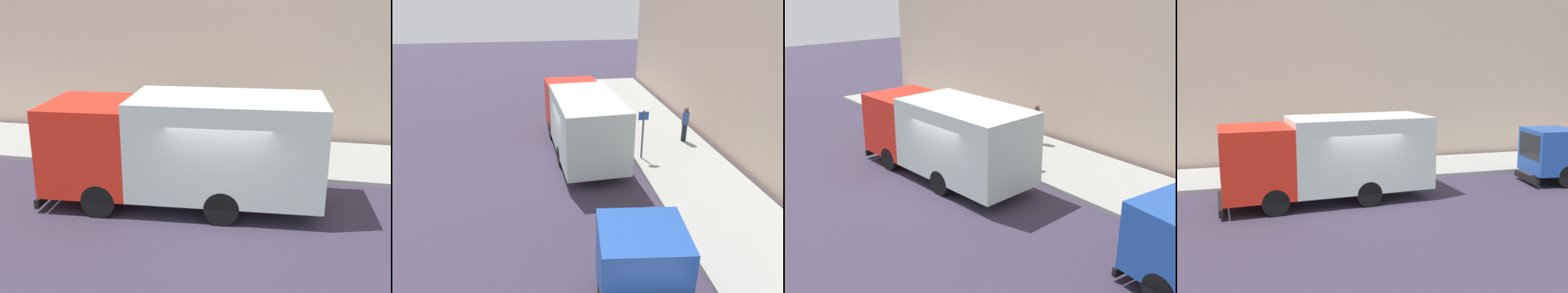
{
  "view_description": "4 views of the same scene",
  "coord_description": "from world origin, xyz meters",
  "views": [
    {
      "loc": [
        -10.97,
        -1.67,
        5.53
      ],
      "look_at": [
        1.29,
        0.91,
        1.49
      ],
      "focal_mm": 44.01,
      "sensor_mm": 36.0,
      "label": 1
    },
    {
      "loc": [
        -1.24,
        -14.4,
        7.15
      ],
      "look_at": [
        0.75,
        -1.11,
        1.26
      ],
      "focal_mm": 33.58,
      "sensor_mm": 36.0,
      "label": 2
    },
    {
      "loc": [
        -9.03,
        -12.93,
        7.25
      ],
      "look_at": [
        1.36,
        -0.25,
        1.45
      ],
      "focal_mm": 44.96,
      "sensor_mm": 36.0,
      "label": 3
    },
    {
      "loc": [
        -15.01,
        3.83,
        4.72
      ],
      "look_at": [
        1.44,
        -0.68,
        1.78
      ],
      "focal_mm": 42.35,
      "sensor_mm": 36.0,
      "label": 4
    }
  ],
  "objects": [
    {
      "name": "pedestrian_walking",
      "position": [
        5.9,
        1.39,
        1.08
      ],
      "size": [
        0.46,
        0.46,
        1.73
      ],
      "rotation": [
        0.0,
        0.0,
        2.39
      ],
      "color": "black",
      "rests_on": "sidewalk"
    },
    {
      "name": "ground",
      "position": [
        0.0,
        0.0,
        0.0
      ],
      "size": [
        80.0,
        80.0,
        0.0
      ],
      "primitive_type": "plane",
      "color": "#383044"
    },
    {
      "name": "sidewalk",
      "position": [
        4.98,
        0.0,
        0.08
      ],
      "size": [
        3.97,
        30.0,
        0.15
      ],
      "primitive_type": "cube",
      "color": "#989B95",
      "rests_on": "ground"
    },
    {
      "name": "large_utility_truck",
      "position": [
        0.81,
        1.11,
        1.66
      ],
      "size": [
        3.01,
        7.52,
        3.0
      ],
      "rotation": [
        0.0,
        0.0,
        0.07
      ],
      "color": "red",
      "rests_on": "ground"
    },
    {
      "name": "street_sign_post",
      "position": [
        3.29,
        -0.18,
        1.47
      ],
      "size": [
        0.44,
        0.08,
        2.21
      ],
      "color": "#4C5156",
      "rests_on": "sidewalk"
    }
  ]
}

